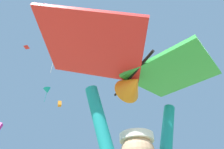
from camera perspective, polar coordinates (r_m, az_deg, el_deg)
The scene contains 6 objects.
held_stunt_kite at distance 1.62m, azimuth 7.24°, elevation 2.07°, with size 1.75×1.18×0.41m.
distant_kite_white_overhead_distant at distance 15.44m, azimuth -17.31°, elevation 5.37°, with size 1.17×1.29×2.22m.
distant_kite_orange_low_right at distance 41.18m, azimuth -15.96°, elevation -8.74°, with size 1.05×1.11×1.36m.
distant_kite_green_mid_right at distance 24.27m, azimuth 9.05°, elevation -1.91°, with size 0.96×1.09×1.16m.
distant_kite_red_high_right at distance 21.25m, azimuth -24.97°, elevation 7.73°, with size 0.66×0.66×0.10m.
distant_kite_teal_far_center at distance 35.21m, azimuth -19.49°, elevation -4.74°, with size 1.91×1.91×3.02m.
Camera 1 is at (-0.03, -1.27, 1.13)m, focal length 29.46 mm.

